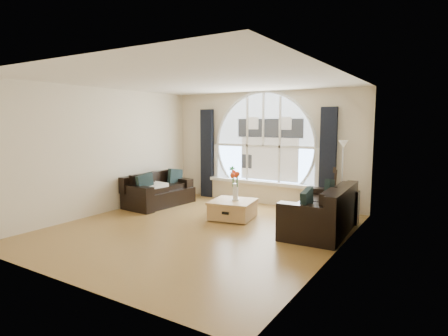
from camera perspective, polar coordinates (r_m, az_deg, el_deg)
ground at (r=7.01m, az=-3.95°, el=-9.32°), size 5.00×5.50×0.01m
ceiling at (r=6.76m, az=-4.14°, el=13.20°), size 5.00×5.50×0.01m
wall_back at (r=9.12m, az=6.17°, el=3.08°), size 5.00×0.01×2.70m
wall_front at (r=4.82m, az=-23.60°, el=-0.96°), size 5.00×0.01×2.70m
wall_left at (r=8.46m, az=-17.89°, el=2.48°), size 0.01×5.50×2.70m
wall_right at (r=5.67m, az=16.89°, el=0.43°), size 0.01×5.50×2.70m
attic_slope at (r=5.73m, az=14.30°, el=10.61°), size 0.92×5.50×0.72m
arched_window at (r=9.07m, az=6.11°, el=4.80°), size 2.60×0.06×2.15m
window_sill at (r=9.12m, az=5.83°, el=-2.23°), size 2.90×0.22×0.08m
window_frame at (r=9.05m, az=6.03°, el=4.80°), size 2.76×0.08×2.15m
neighbor_house at (r=9.00m, az=6.92°, el=3.98°), size 1.70×0.02×1.50m
curtain_left at (r=9.83m, az=-2.59°, el=2.23°), size 0.35×0.12×2.30m
curtain_right at (r=8.45m, az=15.61°, el=1.19°), size 0.35×0.12×2.30m
sofa_left at (r=9.00m, az=-9.86°, el=-3.14°), size 0.97×1.72×0.74m
sofa_right at (r=6.98m, az=14.66°, el=-6.21°), size 1.03×1.93×0.84m
coffee_chest at (r=7.69m, az=1.36°, el=-6.22°), size 0.99×0.99×0.42m
throw_blanket at (r=8.77m, az=-10.96°, el=-2.76°), size 0.63×0.63×0.10m
vase_flowers at (r=7.60m, az=1.77°, el=-2.08°), size 0.24×0.24×0.70m
floor_lamp at (r=8.17m, az=17.61°, el=-1.54°), size 0.24×0.24×1.60m
guitar at (r=8.12m, az=16.66°, el=-3.50°), size 0.37×0.25×1.06m
potted_plant at (r=9.49m, az=1.24°, el=-0.63°), size 0.18×0.14×0.31m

